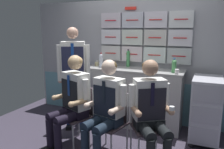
% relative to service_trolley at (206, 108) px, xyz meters
% --- Properties ---
extents(galley_bulkhead, '(4.20, 0.14, 2.15)m').
position_rel_service_trolley_xyz_m(galley_bulkhead, '(-1.18, 0.46, 0.57)').
color(galley_bulkhead, '#9A9AA2').
rests_on(galley_bulkhead, ground).
extents(galley_counter, '(1.70, 0.53, 0.98)m').
position_rel_service_trolley_xyz_m(galley_counter, '(-1.18, 0.18, -0.02)').
color(galley_counter, '#ABAAAB').
rests_on(galley_counter, ground).
extents(service_trolley, '(0.40, 0.65, 0.96)m').
position_rel_service_trolley_xyz_m(service_trolley, '(0.00, 0.00, 0.00)').
color(service_trolley, black).
rests_on(service_trolley, ground).
extents(folding_chair_left, '(0.52, 0.52, 0.82)m').
position_rel_service_trolley_xyz_m(folding_chair_left, '(-1.66, -0.73, -0.01)').
color(folding_chair_left, '#A8AAAF').
rests_on(folding_chair_left, ground).
extents(crew_member_left, '(0.58, 0.72, 1.29)m').
position_rel_service_trolley_xyz_m(crew_member_left, '(-1.72, -0.87, 0.20)').
color(crew_member_left, black).
rests_on(crew_member_left, ground).
extents(folding_chair_right, '(0.48, 0.48, 0.82)m').
position_rel_service_trolley_xyz_m(folding_chair_right, '(-1.14, -0.79, -0.01)').
color(folding_chair_right, '#A8AAAF').
rests_on(folding_chair_right, ground).
extents(crew_member_right, '(0.53, 0.68, 1.26)m').
position_rel_service_trolley_xyz_m(crew_member_right, '(-1.17, -0.94, 0.18)').
color(crew_member_right, black).
rests_on(crew_member_right, ground).
extents(folding_chair_by_counter, '(0.55, 0.55, 0.82)m').
position_rel_service_trolley_xyz_m(folding_chair_by_counter, '(-0.70, -0.70, -0.01)').
color(folding_chair_by_counter, '#A8AAAF').
rests_on(folding_chair_by_counter, ground).
extents(crew_member_by_counter, '(0.63, 0.71, 1.28)m').
position_rel_service_trolley_xyz_m(crew_member_by_counter, '(-0.61, -0.83, 0.19)').
color(crew_member_by_counter, black).
rests_on(crew_member_by_counter, ground).
extents(crew_member_standing, '(0.48, 0.38, 1.67)m').
position_rel_service_trolley_xyz_m(crew_member_standing, '(-2.02, -0.34, 0.48)').
color(crew_member_standing, black).
rests_on(crew_member_standing, ground).
extents(water_bottle_clear, '(0.06, 0.06, 0.31)m').
position_rel_service_trolley_xyz_m(water_bottle_clear, '(-1.33, 0.36, 0.62)').
color(water_bottle_clear, '#479C56').
rests_on(water_bottle_clear, galley_counter).
extents(water_bottle_blue_cap, '(0.06, 0.06, 0.26)m').
position_rel_service_trolley_xyz_m(water_bottle_blue_cap, '(-1.73, 0.09, 0.59)').
color(water_bottle_blue_cap, silver).
rests_on(water_bottle_blue_cap, galley_counter).
extents(water_bottle_short, '(0.07, 0.07, 0.22)m').
position_rel_service_trolley_xyz_m(water_bottle_short, '(-0.50, 0.11, 0.57)').
color(water_bottle_short, '#4B9D55').
rests_on(water_bottle_short, galley_counter).
extents(coffee_cup_white, '(0.06, 0.06, 0.09)m').
position_rel_service_trolley_xyz_m(coffee_cup_white, '(-1.92, 0.33, 0.52)').
color(coffee_cup_white, white).
rests_on(coffee_cup_white, galley_counter).
extents(coffee_cup_spare, '(0.06, 0.06, 0.08)m').
position_rel_service_trolley_xyz_m(coffee_cup_spare, '(-1.58, 0.31, 0.51)').
color(coffee_cup_spare, tan).
rests_on(coffee_cup_spare, galley_counter).
extents(espresso_cup_small, '(0.07, 0.07, 0.07)m').
position_rel_service_trolley_xyz_m(espresso_cup_small, '(-1.89, 0.23, 0.51)').
color(espresso_cup_small, tan).
rests_on(espresso_cup_small, galley_counter).
extents(paper_cup_tan, '(0.06, 0.06, 0.07)m').
position_rel_service_trolley_xyz_m(paper_cup_tan, '(-0.43, -0.01, 0.51)').
color(paper_cup_tan, white).
rests_on(paper_cup_tan, galley_counter).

